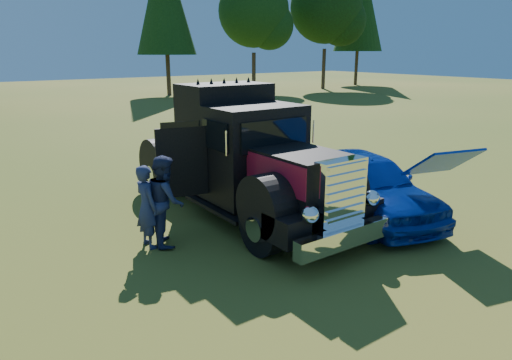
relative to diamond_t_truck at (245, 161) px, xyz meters
The scene contains 5 objects.
ground 3.06m from the diamond_t_truck, 99.21° to the right, with size 120.00×120.00×0.00m, color #365118.
diamond_t_truck is the anchor object (origin of this frame).
hotrod_coupe 2.83m from the diamond_t_truck, 38.38° to the right, with size 2.88×4.79×1.89m.
spectator_near 2.71m from the diamond_t_truck, behind, with size 0.60×0.40×1.66m, color #20274B.
spectator_far 2.36m from the diamond_t_truck, 166.76° to the right, with size 0.88×0.68×1.81m, color #1D1F43.
Camera 1 is at (-5.33, -5.77, 3.74)m, focal length 32.00 mm.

